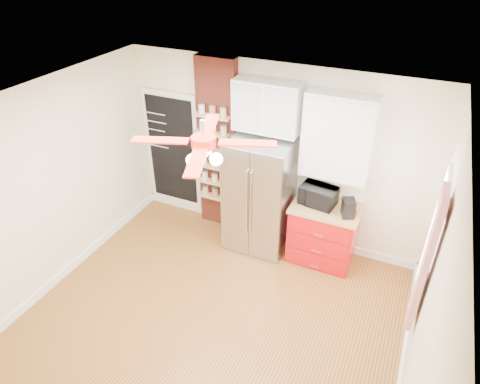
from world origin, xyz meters
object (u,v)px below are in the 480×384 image
at_px(ceiling_fan, 204,142).
at_px(toaster_oven, 318,196).
at_px(fridge, 259,195).
at_px(pantry_jar_oats, 201,144).
at_px(coffee_maker, 348,208).
at_px(red_cabinet, 323,233).
at_px(canister_left, 353,212).

distance_m(ceiling_fan, toaster_oven, 2.34).
distance_m(fridge, toaster_oven, 0.85).
distance_m(ceiling_fan, pantry_jar_oats, 2.27).
height_order(toaster_oven, coffee_maker, toaster_oven).
xyz_separation_m(red_cabinet, canister_left, (0.37, -0.06, 0.51)).
relative_size(coffee_maker, canister_left, 1.97).
height_order(coffee_maker, canister_left, coffee_maker).
height_order(red_cabinet, canister_left, canister_left).
relative_size(toaster_oven, coffee_maker, 1.91).
bearing_deg(canister_left, coffee_maker, -157.24).
bearing_deg(coffee_maker, pantry_jar_oats, 152.29).
bearing_deg(fridge, ceiling_fan, -88.24).
distance_m(ceiling_fan, canister_left, 2.53).
bearing_deg(coffee_maker, red_cabinet, 139.86).
xyz_separation_m(ceiling_fan, coffee_maker, (1.22, 1.59, -1.40)).
relative_size(fridge, toaster_oven, 3.61).
distance_m(red_cabinet, coffee_maker, 0.66).
distance_m(red_cabinet, toaster_oven, 0.60).
relative_size(ceiling_fan, coffee_maker, 5.52).
xyz_separation_m(fridge, red_cabinet, (0.97, 0.05, -0.42)).
bearing_deg(toaster_oven, ceiling_fan, -106.91).
relative_size(fridge, canister_left, 13.60).
distance_m(fridge, pantry_jar_oats, 1.15).
bearing_deg(toaster_oven, fridge, -166.73).
relative_size(red_cabinet, ceiling_fan, 0.67).
bearing_deg(fridge, canister_left, -0.55).
bearing_deg(ceiling_fan, pantry_jar_oats, 120.76).
bearing_deg(ceiling_fan, red_cabinet, 61.29).
bearing_deg(pantry_jar_oats, red_cabinet, -2.16).
bearing_deg(ceiling_fan, canister_left, 51.42).
height_order(fridge, canister_left, fridge).
xyz_separation_m(red_cabinet, toaster_oven, (-0.14, 0.03, 0.58)).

